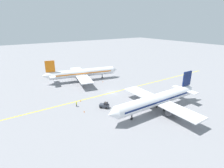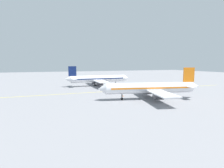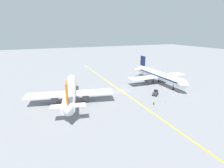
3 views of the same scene
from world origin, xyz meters
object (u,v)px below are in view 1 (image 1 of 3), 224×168
at_px(ground_crew_worker, 77,104).
at_px(traffic_cone_mid_apron, 80,101).
at_px(airplane_adjacent_stand, 158,100).
at_px(traffic_cone_near_nose, 139,111).
at_px(baggage_tug_dark, 105,105).
at_px(airplane_at_gate, 82,73).
at_px(traffic_cone_by_wingtip, 84,111).
at_px(traffic_cone_far_edge, 103,82).

height_order(ground_crew_worker, traffic_cone_mid_apron, ground_crew_worker).
xyz_separation_m(airplane_adjacent_stand, traffic_cone_near_nose, (-2.50, -4.98, -3.43)).
relative_size(baggage_tug_dark, traffic_cone_mid_apron, 5.95).
bearing_deg(traffic_cone_near_nose, ground_crew_worker, -133.89).
bearing_deg(airplane_at_gate, baggage_tug_dark, -11.36).
distance_m(airplane_adjacent_stand, ground_crew_worker, 25.77).
distance_m(airplane_adjacent_stand, traffic_cone_mid_apron, 26.02).
height_order(ground_crew_worker, traffic_cone_near_nose, ground_crew_worker).
relative_size(baggage_tug_dark, traffic_cone_near_nose, 5.95).
bearing_deg(traffic_cone_near_nose, traffic_cone_mid_apron, -144.95).
distance_m(baggage_tug_dark, traffic_cone_by_wingtip, 6.82).
bearing_deg(traffic_cone_by_wingtip, airplane_at_gate, 156.20).
height_order(airplane_adjacent_stand, traffic_cone_far_edge, airplane_adjacent_stand).
height_order(airplane_at_gate, ground_crew_worker, airplane_at_gate).
relative_size(airplane_adjacent_stand, traffic_cone_by_wingtip, 64.45).
bearing_deg(traffic_cone_near_nose, airplane_at_gate, -177.71).
bearing_deg(traffic_cone_far_edge, traffic_cone_by_wingtip, -42.51).
bearing_deg(airplane_adjacent_stand, traffic_cone_mid_apron, -139.07).
xyz_separation_m(baggage_tug_dark, ground_crew_worker, (-5.88, -7.07, 0.01)).
bearing_deg(traffic_cone_by_wingtip, traffic_cone_near_nose, 57.26).
relative_size(airplane_adjacent_stand, ground_crew_worker, 21.10).
bearing_deg(ground_crew_worker, traffic_cone_far_edge, 129.65).
xyz_separation_m(airplane_at_gate, traffic_cone_by_wingtip, (28.82, -12.71, -3.43)).
bearing_deg(baggage_tug_dark, airplane_at_gate, 168.64).
height_order(airplane_at_gate, traffic_cone_mid_apron, airplane_at_gate).
height_order(airplane_adjacent_stand, ground_crew_worker, airplane_adjacent_stand).
bearing_deg(airplane_at_gate, traffic_cone_by_wingtip, -23.80).
xyz_separation_m(airplane_at_gate, airplane_adjacent_stand, (40.48, 6.50, 0.00)).
bearing_deg(traffic_cone_by_wingtip, baggage_tug_dark, 81.49).
xyz_separation_m(baggage_tug_dark, traffic_cone_by_wingtip, (-1.01, -6.72, -0.63)).
xyz_separation_m(ground_crew_worker, traffic_cone_mid_apron, (-2.95, 2.67, -0.63)).
xyz_separation_m(traffic_cone_near_nose, traffic_cone_mid_apron, (-16.98, -11.91, 0.00)).
distance_m(airplane_at_gate, traffic_cone_near_nose, 38.16).
xyz_separation_m(airplane_adjacent_stand, baggage_tug_dark, (-10.65, -12.50, -2.81)).
height_order(baggage_tug_dark, traffic_cone_mid_apron, baggage_tug_dark).
bearing_deg(traffic_cone_near_nose, traffic_cone_far_edge, 169.85).
relative_size(traffic_cone_near_nose, traffic_cone_by_wingtip, 1.00).
height_order(baggage_tug_dark, traffic_cone_by_wingtip, baggage_tug_dark).
relative_size(baggage_tug_dark, traffic_cone_far_edge, 5.95).
distance_m(baggage_tug_dark, traffic_cone_near_nose, 11.10).
relative_size(ground_crew_worker, traffic_cone_near_nose, 3.05).
bearing_deg(ground_crew_worker, traffic_cone_by_wingtip, 4.14).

